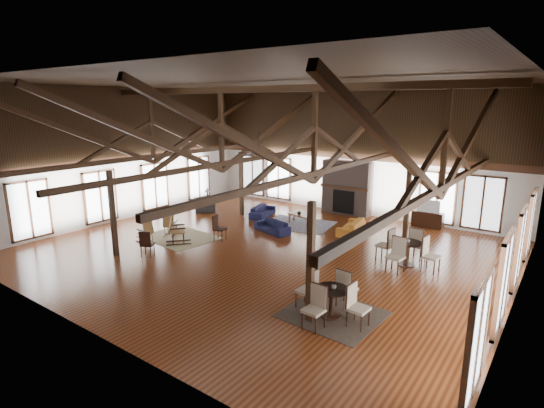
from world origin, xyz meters
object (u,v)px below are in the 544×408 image
Objects in this scene: tv_console at (428,219)px; cafe_table_near at (331,297)px; coffee_table at (301,215)px; armchair at (205,205)px; cafe_table_far at (407,249)px; sofa_orange at (351,226)px; sofa_navy_front at (272,226)px; sofa_navy_left at (263,211)px.

cafe_table_near is at bearing -87.56° from tv_console.
coffee_table is 5.59m from tv_console.
cafe_table_far is at bearing -56.89° from armchair.
cafe_table_near is 0.94× the size of cafe_table_far.
tv_console is at bearing 132.82° from sofa_orange.
armchair is (-5.08, -0.92, -0.05)m from coffee_table.
tv_console is (-0.42, 9.76, -0.20)m from cafe_table_near.
sofa_orange is 7.45m from cafe_table_near.
tv_console is (-0.79, 5.14, -0.24)m from cafe_table_far.
cafe_table_far reaches higher than coffee_table.
cafe_table_near is (5.20, -6.87, 0.15)m from coffee_table.
sofa_navy_front is 7.43m from cafe_table_near.
sofa_navy_front is 6.90m from tv_console.
cafe_table_near reaches higher than sofa_navy_front.
armchair is 0.49× the size of cafe_table_near.
sofa_navy_front is 1.85m from coffee_table.
tv_console is (2.33, 2.84, 0.06)m from sofa_orange.
tv_console reaches higher than sofa_navy_left.
cafe_table_far reaches higher than sofa_navy_front.
cafe_table_near is at bearing -27.79° from sofa_navy_front.
coffee_table is at bearing 157.98° from cafe_table_far.
sofa_navy_front is at bearing -148.17° from sofa_navy_left.
sofa_orange reaches higher than sofa_navy_left.
sofa_orange is 0.90× the size of cafe_table_near.
sofa_navy_front reaches higher than coffee_table.
tv_console is (6.90, 2.93, 0.07)m from sofa_navy_left.
coffee_table is (-2.46, -0.05, 0.11)m from sofa_orange.
armchair reaches higher than tv_console.
sofa_orange is at bearing -103.15° from sofa_navy_left.
tv_console reaches higher than sofa_navy_front.
tv_console is at bearing 42.30° from coffee_table.
cafe_table_far is (0.38, 4.62, 0.03)m from cafe_table_near.
sofa_navy_front is at bearing -63.20° from sofa_orange.
tv_console is at bearing -28.63° from armchair.
cafe_table_far is (10.66, -1.33, 0.23)m from armchair.
cafe_table_far is at bearing -120.34° from sofa_navy_left.
coffee_table is at bearing -148.86° from tv_console.
cafe_table_far reaches higher than sofa_orange.
sofa_orange is at bearing 143.55° from cafe_table_far.
cafe_table_near is 4.63m from cafe_table_far.
sofa_orange is 3.67m from tv_console.
sofa_navy_left is 1.35× the size of tv_console.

